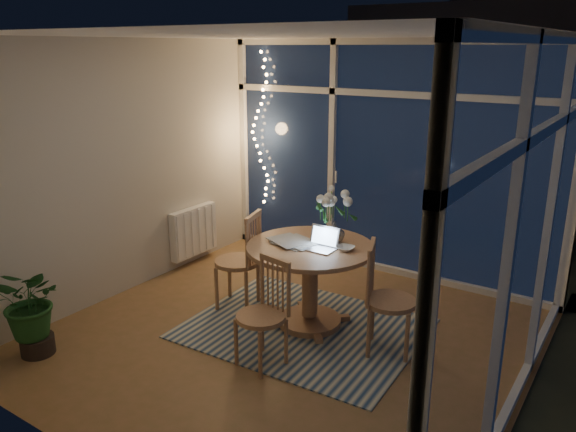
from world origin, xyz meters
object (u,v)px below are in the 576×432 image
at_px(chair_front, 261,314).
at_px(flower_vase, 335,231).
at_px(chair_left, 237,259).
at_px(laptop, 319,239).
at_px(dining_table, 310,286).
at_px(potted_plant, 33,313).
at_px(chair_right, 391,299).

xyz_separation_m(chair_front, flower_vase, (0.10, 1.02, 0.44)).
xyz_separation_m(chair_left, laptop, (0.92, 0.02, 0.39)).
height_order(dining_table, chair_left, chair_left).
bearing_deg(flower_vase, chair_front, -95.39).
bearing_deg(flower_vase, potted_plant, -132.70).
xyz_separation_m(dining_table, flower_vase, (0.13, 0.21, 0.50)).
distance_m(chair_right, flower_vase, 0.83).
bearing_deg(dining_table, potted_plant, -133.76).
xyz_separation_m(chair_right, potted_plant, (-2.47, -1.69, -0.11)).
relative_size(dining_table, flower_vase, 5.53).
height_order(chair_front, laptop, laptop).
relative_size(chair_right, chair_front, 1.08).
bearing_deg(potted_plant, chair_left, 63.08).
xyz_separation_m(chair_right, laptop, (-0.70, -0.01, 0.40)).
height_order(chair_right, flower_vase, flower_vase).
distance_m(dining_table, laptop, 0.51).
bearing_deg(laptop, flower_vase, 86.73).
distance_m(chair_right, laptop, 0.81).
bearing_deg(chair_front, flower_vase, 95.35).
bearing_deg(dining_table, laptop, -21.73).
relative_size(chair_right, laptop, 3.49).
bearing_deg(chair_front, chair_right, 55.63).
bearing_deg(chair_left, chair_front, 32.46).
relative_size(chair_left, laptop, 3.56).
distance_m(chair_front, flower_vase, 1.11).
bearing_deg(chair_front, chair_left, 149.16).
relative_size(chair_right, potted_plant, 1.30).
relative_size(dining_table, chair_left, 1.16).
height_order(chair_front, flower_vase, flower_vase).
xyz_separation_m(chair_right, chair_front, (-0.78, -0.78, -0.04)).
relative_size(chair_left, potted_plant, 1.32).
height_order(chair_left, laptop, chair_left).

